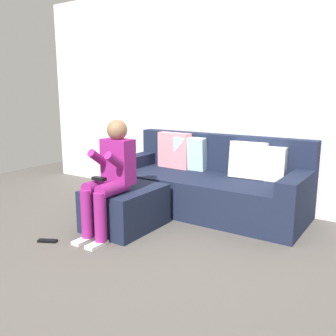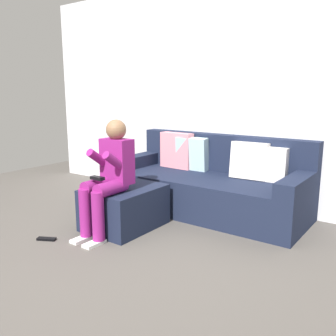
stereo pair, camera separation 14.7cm
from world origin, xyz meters
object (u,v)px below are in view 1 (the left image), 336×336
couch_sectional (209,184)px  remote_near_ottoman (47,241)px  person_seated (110,175)px  ottoman (125,208)px

couch_sectional → remote_near_ottoman: bearing=-115.9°
person_seated → remote_near_ottoman: person_seated is taller
remote_near_ottoman → couch_sectional: bearing=36.4°
ottoman → remote_near_ottoman: bearing=-117.2°
person_seated → couch_sectional: bearing=69.4°
ottoman → remote_near_ottoman: ottoman is taller
ottoman → remote_near_ottoman: size_ratio=4.32×
couch_sectional → ottoman: (-0.46, -0.98, -0.11)m
couch_sectional → remote_near_ottoman: couch_sectional is taller
person_seated → ottoman: bearing=91.6°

